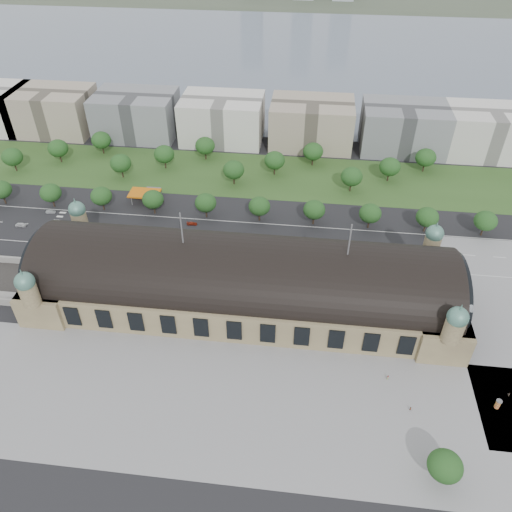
# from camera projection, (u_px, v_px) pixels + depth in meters

# --- Properties ---
(ground) EXTENTS (900.00, 900.00, 0.00)m
(ground) POSITION_uv_depth(u_px,v_px,m) (243.00, 302.00, 182.17)
(ground) COLOR black
(ground) RESTS_ON ground
(station) EXTENTS (150.00, 48.40, 44.30)m
(station) POSITION_uv_depth(u_px,v_px,m) (243.00, 281.00, 175.75)
(station) COLOR #9B8B60
(station) RESTS_ON ground
(plaza_south) EXTENTS (190.00, 48.00, 0.12)m
(plaza_south) POSITION_uv_depth(u_px,v_px,m) (256.00, 408.00, 147.13)
(plaza_south) COLOR gray
(plaza_south) RESTS_ON ground
(road_slab) EXTENTS (260.00, 26.00, 0.10)m
(road_slab) POSITION_uv_depth(u_px,v_px,m) (209.00, 237.00, 213.47)
(road_slab) COLOR black
(road_slab) RESTS_ON ground
(grass_belt) EXTENTS (300.00, 45.00, 0.10)m
(grass_belt) POSITION_uv_depth(u_px,v_px,m) (239.00, 174.00, 255.67)
(grass_belt) COLOR #2F5020
(grass_belt) RESTS_ON ground
(petrol_station) EXTENTS (14.00, 13.00, 5.05)m
(petrol_station) POSITION_uv_depth(u_px,v_px,m) (149.00, 193.00, 235.89)
(petrol_station) COLOR #D0650C
(petrol_station) RESTS_ON ground
(lake) EXTENTS (700.00, 320.00, 0.08)m
(lake) POSITION_uv_depth(u_px,v_px,m) (292.00, 54.00, 413.28)
(lake) COLOR slate
(lake) RESTS_ON ground
(far_shore) EXTENTS (700.00, 120.00, 0.14)m
(far_shore) POSITION_uv_depth(u_px,v_px,m) (303.00, 0.00, 568.38)
(far_shore) COLOR #44513D
(far_shore) RESTS_ON ground
(office_1) EXTENTS (45.00, 32.00, 24.00)m
(office_1) POSITION_uv_depth(u_px,v_px,m) (53.00, 111.00, 289.72)
(office_1) COLOR #A0947E
(office_1) RESTS_ON ground
(office_2) EXTENTS (45.00, 32.00, 24.00)m
(office_2) POSITION_uv_depth(u_px,v_px,m) (136.00, 115.00, 285.14)
(office_2) COLOR gray
(office_2) RESTS_ON ground
(office_3) EXTENTS (45.00, 32.00, 24.00)m
(office_3) POSITION_uv_depth(u_px,v_px,m) (222.00, 119.00, 280.56)
(office_3) COLOR silver
(office_3) RESTS_ON ground
(office_4) EXTENTS (45.00, 32.00, 24.00)m
(office_4) POSITION_uv_depth(u_px,v_px,m) (311.00, 123.00, 275.99)
(office_4) COLOR #A0947E
(office_4) RESTS_ON ground
(office_5) EXTENTS (45.00, 32.00, 24.00)m
(office_5) POSITION_uv_depth(u_px,v_px,m) (403.00, 128.00, 271.41)
(office_5) COLOR gray
(office_5) RESTS_ON ground
(office_6) EXTENTS (45.00, 32.00, 24.00)m
(office_6) POSITION_uv_depth(u_px,v_px,m) (489.00, 132.00, 267.29)
(office_6) COLOR silver
(office_6) RESTS_ON ground
(tree_row_0) EXTENTS (9.60, 9.60, 11.52)m
(tree_row_0) POSITION_uv_depth(u_px,v_px,m) (1.00, 190.00, 229.62)
(tree_row_0) COLOR #2D2116
(tree_row_0) RESTS_ON ground
(tree_row_1) EXTENTS (9.60, 9.60, 11.52)m
(tree_row_1) POSITION_uv_depth(u_px,v_px,m) (51.00, 193.00, 227.42)
(tree_row_1) COLOR #2D2116
(tree_row_1) RESTS_ON ground
(tree_row_2) EXTENTS (9.60, 9.60, 11.52)m
(tree_row_2) POSITION_uv_depth(u_px,v_px,m) (101.00, 196.00, 225.22)
(tree_row_2) COLOR #2D2116
(tree_row_2) RESTS_ON ground
(tree_row_3) EXTENTS (9.60, 9.60, 11.52)m
(tree_row_3) POSITION_uv_depth(u_px,v_px,m) (153.00, 199.00, 223.03)
(tree_row_3) COLOR #2D2116
(tree_row_3) RESTS_ON ground
(tree_row_4) EXTENTS (9.60, 9.60, 11.52)m
(tree_row_4) POSITION_uv_depth(u_px,v_px,m) (206.00, 203.00, 220.83)
(tree_row_4) COLOR #2D2116
(tree_row_4) RESTS_ON ground
(tree_row_5) EXTENTS (9.60, 9.60, 11.52)m
(tree_row_5) POSITION_uv_depth(u_px,v_px,m) (259.00, 206.00, 218.63)
(tree_row_5) COLOR #2D2116
(tree_row_5) RESTS_ON ground
(tree_row_6) EXTENTS (9.60, 9.60, 11.52)m
(tree_row_6) POSITION_uv_depth(u_px,v_px,m) (314.00, 210.00, 216.44)
(tree_row_6) COLOR #2D2116
(tree_row_6) RESTS_ON ground
(tree_row_7) EXTENTS (9.60, 9.60, 11.52)m
(tree_row_7) POSITION_uv_depth(u_px,v_px,m) (370.00, 213.00, 214.24)
(tree_row_7) COLOR #2D2116
(tree_row_7) RESTS_ON ground
(tree_row_8) EXTENTS (9.60, 9.60, 11.52)m
(tree_row_8) POSITION_uv_depth(u_px,v_px,m) (427.00, 217.00, 212.04)
(tree_row_8) COLOR #2D2116
(tree_row_8) RESTS_ON ground
(tree_row_9) EXTENTS (9.60, 9.60, 11.52)m
(tree_row_9) POSITION_uv_depth(u_px,v_px,m) (486.00, 221.00, 209.85)
(tree_row_9) COLOR #2D2116
(tree_row_9) RESTS_ON ground
(tree_belt_0) EXTENTS (10.40, 10.40, 12.48)m
(tree_belt_0) POSITION_uv_depth(u_px,v_px,m) (12.00, 157.00, 253.41)
(tree_belt_0) COLOR #2D2116
(tree_belt_0) RESTS_ON ground
(tree_belt_1) EXTENTS (10.40, 10.40, 12.48)m
(tree_belt_1) POSITION_uv_depth(u_px,v_px,m) (58.00, 148.00, 260.98)
(tree_belt_1) COLOR #2D2116
(tree_belt_1) RESTS_ON ground
(tree_belt_2) EXTENTS (10.40, 10.40, 12.48)m
(tree_belt_2) POSITION_uv_depth(u_px,v_px,m) (101.00, 140.00, 268.55)
(tree_belt_2) COLOR #2D2116
(tree_belt_2) RESTS_ON ground
(tree_belt_3) EXTENTS (10.40, 10.40, 12.48)m
(tree_belt_3) POSITION_uv_depth(u_px,v_px,m) (121.00, 163.00, 248.19)
(tree_belt_3) COLOR #2D2116
(tree_belt_3) RESTS_ON ground
(tree_belt_4) EXTENTS (10.40, 10.40, 12.48)m
(tree_belt_4) POSITION_uv_depth(u_px,v_px,m) (164.00, 154.00, 255.76)
(tree_belt_4) COLOR #2D2116
(tree_belt_4) RESTS_ON ground
(tree_belt_5) EXTENTS (10.40, 10.40, 12.48)m
(tree_belt_5) POSITION_uv_depth(u_px,v_px,m) (205.00, 146.00, 263.33)
(tree_belt_5) COLOR #2D2116
(tree_belt_5) RESTS_ON ground
(tree_belt_6) EXTENTS (10.40, 10.40, 12.48)m
(tree_belt_6) POSITION_uv_depth(u_px,v_px,m) (234.00, 170.00, 242.98)
(tree_belt_6) COLOR #2D2116
(tree_belt_6) RESTS_ON ground
(tree_belt_7) EXTENTS (10.40, 10.40, 12.48)m
(tree_belt_7) POSITION_uv_depth(u_px,v_px,m) (275.00, 160.00, 250.54)
(tree_belt_7) COLOR #2D2116
(tree_belt_7) RESTS_ON ground
(tree_belt_8) EXTENTS (10.40, 10.40, 12.48)m
(tree_belt_8) POSITION_uv_depth(u_px,v_px,m) (313.00, 151.00, 258.11)
(tree_belt_8) COLOR #2D2116
(tree_belt_8) RESTS_ON ground
(tree_belt_9) EXTENTS (10.40, 10.40, 12.48)m
(tree_belt_9) POSITION_uv_depth(u_px,v_px,m) (352.00, 177.00, 237.76)
(tree_belt_9) COLOR #2D2116
(tree_belt_9) RESTS_ON ground
(tree_belt_10) EXTENTS (10.40, 10.40, 12.48)m
(tree_belt_10) POSITION_uv_depth(u_px,v_px,m) (390.00, 167.00, 245.33)
(tree_belt_10) COLOR #2D2116
(tree_belt_10) RESTS_ON ground
(tree_belt_11) EXTENTS (10.40, 10.40, 12.48)m
(tree_belt_11) POSITION_uv_depth(u_px,v_px,m) (426.00, 157.00, 252.89)
(tree_belt_11) COLOR #2D2116
(tree_belt_11) RESTS_ON ground
(tree_plaza_s) EXTENTS (9.00, 9.00, 10.64)m
(tree_plaza_s) POSITION_uv_depth(u_px,v_px,m) (445.00, 466.00, 125.90)
(tree_plaza_s) COLOR #2D2116
(tree_plaza_s) RESTS_ON ground
(traffic_car_0) EXTENTS (4.85, 1.99, 1.65)m
(traffic_car_0) POSITION_uv_depth(u_px,v_px,m) (21.00, 225.00, 219.11)
(traffic_car_0) COLOR silver
(traffic_car_0) RESTS_ON ground
(traffic_car_1) EXTENTS (4.37, 1.84, 1.40)m
(traffic_car_1) POSITION_uv_depth(u_px,v_px,m) (51.00, 212.00, 227.35)
(traffic_car_1) COLOR gray
(traffic_car_1) RESTS_ON ground
(traffic_car_2) EXTENTS (5.63, 2.97, 1.51)m
(traffic_car_2) POSITION_uv_depth(u_px,v_px,m) (106.00, 232.00, 214.95)
(traffic_car_2) COLOR black
(traffic_car_2) RESTS_ON ground
(traffic_car_3) EXTENTS (4.71, 2.39, 1.31)m
(traffic_car_3) POSITION_uv_depth(u_px,v_px,m) (192.00, 223.00, 220.14)
(traffic_car_3) COLOR maroon
(traffic_car_3) RESTS_ON ground
(traffic_car_4) EXTENTS (4.62, 2.16, 1.53)m
(traffic_car_4) POSITION_uv_depth(u_px,v_px,m) (268.00, 247.00, 206.49)
(traffic_car_4) COLOR #1A1947
(traffic_car_4) RESTS_ON ground
(traffic_car_5) EXTENTS (4.42, 2.03, 1.41)m
(traffic_car_5) POSITION_uv_depth(u_px,v_px,m) (362.00, 244.00, 208.43)
(traffic_car_5) COLOR #54575B
(traffic_car_5) RESTS_ON ground
(traffic_car_6) EXTENTS (5.58, 2.82, 1.51)m
(traffic_car_6) POSITION_uv_depth(u_px,v_px,m) (394.00, 260.00, 199.98)
(traffic_car_6) COLOR silver
(traffic_car_6) RESTS_ON ground
(parked_car_0) EXTENTS (4.61, 3.38, 1.45)m
(parked_car_0) POSITION_uv_depth(u_px,v_px,m) (103.00, 253.00, 203.56)
(parked_car_0) COLOR black
(parked_car_0) RESTS_ON ground
(parked_car_1) EXTENTS (6.15, 5.71, 1.60)m
(parked_car_1) POSITION_uv_depth(u_px,v_px,m) (76.00, 251.00, 204.56)
(parked_car_1) COLOR maroon
(parked_car_1) RESTS_ON ground
(parked_car_2) EXTENTS (5.58, 4.52, 1.52)m
(parked_car_2) POSITION_uv_depth(u_px,v_px,m) (102.00, 253.00, 203.59)
(parked_car_2) COLOR #191D48
(parked_car_2) RESTS_ON ground
(parked_car_3) EXTENTS (5.18, 3.75, 1.64)m
(parked_car_3) POSITION_uv_depth(u_px,v_px,m) (109.00, 247.00, 206.49)
(parked_car_3) COLOR #575A5F
(parked_car_3) RESTS_ON ground
(parked_car_4) EXTENTS (5.15, 3.97, 1.63)m
(parked_car_4) POSITION_uv_depth(u_px,v_px,m) (116.00, 254.00, 203.01)
(parked_car_4) COLOR silver
(parked_car_4) RESTS_ON ground
(parked_car_5) EXTENTS (5.82, 4.92, 1.48)m
(parked_car_5) POSITION_uv_depth(u_px,v_px,m) (137.00, 250.00, 205.04)
(parked_car_5) COLOR gray
(parked_car_5) RESTS_ON ground
(parked_car_6) EXTENTS (5.66, 3.95, 1.52)m
(parked_car_6) POSITION_uv_depth(u_px,v_px,m) (202.00, 260.00, 199.76)
(parked_car_6) COLOR black
(parked_car_6) RESTS_ON ground
(bus_west) EXTENTS (13.17, 4.10, 3.61)m
(bus_west) POSITION_uv_depth(u_px,v_px,m) (240.00, 252.00, 202.44)
(bus_west) COLOR red
(bus_west) RESTS_ON ground
(bus_mid) EXTENTS (12.75, 3.99, 3.49)m
(bus_mid) POSITION_uv_depth(u_px,v_px,m) (294.00, 248.00, 204.38)
(bus_mid) COLOR beige
(bus_mid) RESTS_ON ground
(bus_east) EXTENTS (11.13, 3.46, 3.05)m
(bus_east) POSITION_uv_depth(u_px,v_px,m) (333.00, 253.00, 202.36)
(bus_east) COLOR beige
(bus_east) RESTS_ON ground
(advertising_column) EXTENTS (1.73, 1.73, 3.28)m
(advertising_column) POSITION_uv_depth(u_px,v_px,m) (498.00, 404.00, 146.14)
(advertising_column) COLOR #CA3249
(advertising_column) RESTS_ON ground
(pedestrian_0) EXTENTS (0.93, 0.71, 1.69)m
(pedestrian_0) POSITION_uv_depth(u_px,v_px,m) (388.00, 378.00, 154.65)
(pedestrian_0) COLOR gray
(pedestrian_0) RESTS_ON ground
(pedestrian_1) EXTENTS (0.68, 0.67, 1.59)m
(pedestrian_1) POSITION_uv_depth(u_px,v_px,m) (411.00, 409.00, 145.95)
(pedestrian_1) COLOR gray
(pedestrian_1) RESTS_ON ground
(pedestrian_2) EXTENTS (0.77, 0.90, 1.61)m
(pedestrian_2) POSITION_uv_depth(u_px,v_px,m) (509.00, 394.00, 149.84)
(pedestrian_2) COLOR gray
(pedestrian_2) RESTS_ON ground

